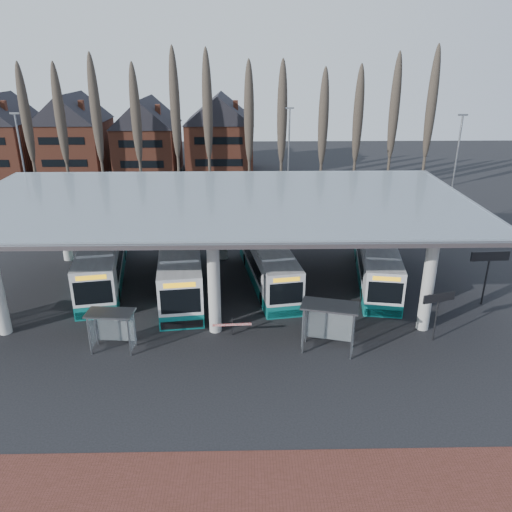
{
  "coord_description": "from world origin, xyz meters",
  "views": [
    {
      "loc": [
        1.82,
        -22.61,
        14.79
      ],
      "look_at": [
        2.43,
        7.0,
        2.79
      ],
      "focal_mm": 35.0,
      "sensor_mm": 36.0,
      "label": 1
    }
  ],
  "objects_px": {
    "bus_0": "(103,259)",
    "bus_1": "(181,264)",
    "bus_2": "(268,262)",
    "bus_3": "(376,261)",
    "shelter_1": "(112,322)",
    "shelter_2": "(329,316)"
  },
  "relations": [
    {
      "from": "shelter_1",
      "to": "bus_2",
      "type": "bearing_deg",
      "value": 49.18
    },
    {
      "from": "shelter_1",
      "to": "shelter_2",
      "type": "relative_size",
      "value": 0.79
    },
    {
      "from": "bus_2",
      "to": "shelter_2",
      "type": "xyz_separation_m",
      "value": [
        2.88,
        -8.79,
        0.57
      ]
    },
    {
      "from": "bus_1",
      "to": "bus_2",
      "type": "bearing_deg",
      "value": -1.1
    },
    {
      "from": "shelter_2",
      "to": "shelter_1",
      "type": "bearing_deg",
      "value": -166.63
    },
    {
      "from": "bus_3",
      "to": "bus_2",
      "type": "bearing_deg",
      "value": -171.18
    },
    {
      "from": "bus_1",
      "to": "bus_3",
      "type": "height_order",
      "value": "bus_1"
    },
    {
      "from": "bus_2",
      "to": "shelter_1",
      "type": "height_order",
      "value": "bus_2"
    },
    {
      "from": "bus_2",
      "to": "bus_3",
      "type": "relative_size",
      "value": 0.99
    },
    {
      "from": "bus_1",
      "to": "bus_2",
      "type": "distance_m",
      "value": 5.97
    },
    {
      "from": "bus_1",
      "to": "bus_3",
      "type": "relative_size",
      "value": 1.11
    },
    {
      "from": "bus_3",
      "to": "shelter_1",
      "type": "xyz_separation_m",
      "value": [
        -16.21,
        -8.55,
        0.24
      ]
    },
    {
      "from": "bus_3",
      "to": "shelter_1",
      "type": "bearing_deg",
      "value": -143.45
    },
    {
      "from": "bus_2",
      "to": "bus_3",
      "type": "xyz_separation_m",
      "value": [
        7.58,
        0.01,
        0.01
      ]
    },
    {
      "from": "bus_2",
      "to": "shelter_2",
      "type": "relative_size",
      "value": 3.43
    },
    {
      "from": "bus_0",
      "to": "bus_1",
      "type": "bearing_deg",
      "value": -20.64
    },
    {
      "from": "bus_1",
      "to": "bus_3",
      "type": "distance_m",
      "value": 13.53
    },
    {
      "from": "bus_3",
      "to": "shelter_2",
      "type": "distance_m",
      "value": 9.99
    },
    {
      "from": "bus_0",
      "to": "shelter_1",
      "type": "relative_size",
      "value": 4.67
    },
    {
      "from": "shelter_1",
      "to": "shelter_2",
      "type": "height_order",
      "value": "shelter_2"
    },
    {
      "from": "bus_0",
      "to": "bus_3",
      "type": "distance_m",
      "value": 19.08
    },
    {
      "from": "bus_2",
      "to": "bus_1",
      "type": "bearing_deg",
      "value": 176.58
    }
  ]
}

